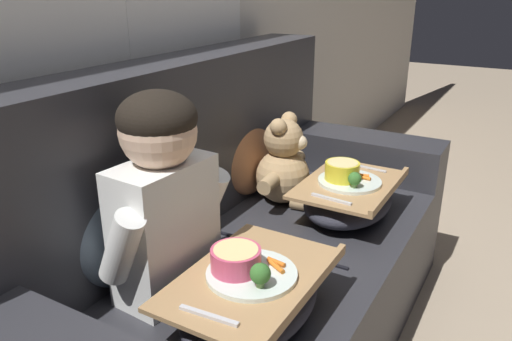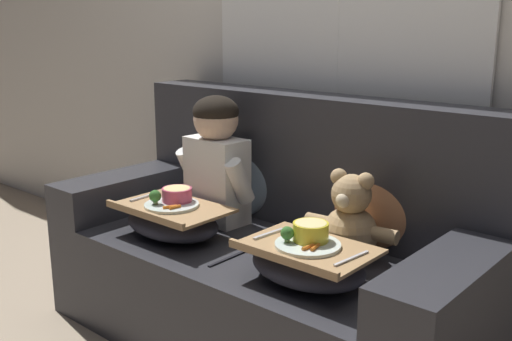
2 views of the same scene
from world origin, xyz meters
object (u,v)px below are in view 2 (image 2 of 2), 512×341
Objects in this scene: child_figure at (216,153)px; lap_tray_child at (172,219)px; couch at (277,256)px; lap_tray_teddy at (307,262)px; throw_pillow_behind_child at (242,173)px; throw_pillow_behind_teddy at (373,202)px; teddy_bear at (350,223)px.

lap_tray_child is (-0.00, -0.26, -0.23)m from child_figure.
couch is 4.12× the size of lap_tray_teddy.
throw_pillow_behind_child is 1.09× the size of throw_pillow_behind_teddy.
couch is 0.46m from lap_tray_child.
throw_pillow_behind_teddy is at bearing 0.00° from throw_pillow_behind_child.
child_figure is 1.27× the size of lap_tray_teddy.
lap_tray_child is at bearing -148.15° from throw_pillow_behind_teddy.
child_figure is (-0.69, -0.16, 0.12)m from throw_pillow_behind_teddy.
lap_tray_child is (-0.00, -0.43, -0.11)m from throw_pillow_behind_child.
teddy_bear is at bearing -13.70° from throw_pillow_behind_child.
lap_tray_teddy is (-0.00, -0.26, -0.07)m from teddy_bear.
couch is at bearing -154.35° from throw_pillow_behind_teddy.
throw_pillow_behind_teddy reaches higher than lap_tray_teddy.
throw_pillow_behind_teddy is at bearing 89.89° from lap_tray_teddy.
throw_pillow_behind_child is at bearing 89.89° from lap_tray_child.
throw_pillow_behind_child is 0.73× the size of child_figure.
lap_tray_child is 1.06× the size of lap_tray_teddy.
throw_pillow_behind_child reaches higher than throw_pillow_behind_teddy.
teddy_bear is (0.69, -0.17, -0.04)m from throw_pillow_behind_child.
throw_pillow_behind_child is at bearing 148.07° from lap_tray_teddy.
teddy_bear is 0.74m from lap_tray_child.
couch is 0.46m from lap_tray_teddy.
lap_tray_child is (-0.34, -0.26, 0.15)m from couch.
couch reaches higher than child_figure.
lap_tray_teddy is at bearing -21.02° from child_figure.
throw_pillow_behind_child is 0.82m from lap_tray_teddy.
teddy_bear is (0.00, -0.17, -0.04)m from throw_pillow_behind_teddy.
teddy_bear is at bearing -89.85° from throw_pillow_behind_teddy.
couch is 4.90× the size of teddy_bear.
child_figure is at bearing 158.98° from lap_tray_teddy.
lap_tray_child is at bearing -90.11° from throw_pillow_behind_child.
lap_tray_child is (-0.69, -0.43, -0.11)m from throw_pillow_behind_teddy.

